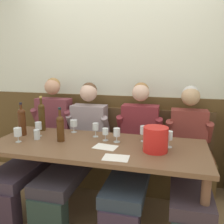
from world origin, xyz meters
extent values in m
cube|color=silver|center=(0.00, 1.09, 1.40)|extent=(6.80, 0.08, 2.80)
cube|color=brown|center=(0.00, 1.04, 0.55)|extent=(6.80, 0.03, 1.09)
cube|color=brown|center=(0.00, 0.81, 0.22)|extent=(2.33, 0.42, 0.44)
cube|color=brown|center=(0.00, 0.81, 0.47)|extent=(2.28, 0.39, 0.05)
cube|color=brown|center=(0.00, 1.00, 0.71)|extent=(2.33, 0.04, 0.45)
cube|color=brown|center=(0.00, 0.14, 0.73)|extent=(2.03, 0.81, 0.04)
cylinder|color=brown|center=(0.94, -0.20, 0.36)|extent=(0.07, 0.07, 0.71)
cylinder|color=brown|center=(-0.94, 0.48, 0.36)|extent=(0.07, 0.07, 0.71)
cylinder|color=brown|center=(0.94, 0.48, 0.36)|extent=(0.07, 0.07, 0.71)
cube|color=#332432|center=(-0.79, -0.27, 0.19)|extent=(0.33, 0.14, 0.38)
cube|color=#342938|center=(-0.79, 0.23, 0.43)|extent=(0.37, 1.09, 0.11)
cube|color=brown|center=(-0.79, 0.81, 0.77)|extent=(0.44, 0.19, 0.57)
sphere|color=tan|center=(-0.79, 0.80, 1.21)|extent=(0.19, 0.19, 0.19)
sphere|color=#A47745|center=(-0.79, 0.83, 1.23)|extent=(0.18, 0.18, 0.18)
cylinder|color=brown|center=(-1.02, 0.77, 0.81)|extent=(0.08, 0.20, 0.27)
cylinder|color=brown|center=(-0.56, 0.77, 0.81)|extent=(0.08, 0.20, 0.27)
cube|color=#24342F|center=(-0.31, -0.27, 0.19)|extent=(0.32, 0.14, 0.38)
cube|color=#2D2831|center=(-0.31, 0.23, 0.43)|extent=(0.36, 1.08, 0.11)
cube|color=gray|center=(-0.31, 0.81, 0.74)|extent=(0.42, 0.21, 0.50)
sphere|color=beige|center=(-0.31, 0.80, 1.15)|extent=(0.21, 0.21, 0.21)
sphere|color=brown|center=(-0.31, 0.83, 1.17)|extent=(0.19, 0.19, 0.19)
cylinder|color=gray|center=(-0.54, 0.77, 0.76)|extent=(0.08, 0.20, 0.27)
cylinder|color=gray|center=(-0.09, 0.77, 0.76)|extent=(0.08, 0.20, 0.27)
cube|color=#28333F|center=(0.32, 0.23, 0.43)|extent=(0.35, 1.09, 0.11)
cube|color=maroon|center=(0.32, 0.81, 0.76)|extent=(0.42, 0.20, 0.53)
sphere|color=beige|center=(0.32, 0.80, 1.17)|extent=(0.20, 0.20, 0.20)
sphere|color=#9F6F42|center=(0.32, 0.83, 1.19)|extent=(0.18, 0.18, 0.18)
cylinder|color=maroon|center=(0.09, 0.77, 0.78)|extent=(0.08, 0.20, 0.27)
cylinder|color=maroon|center=(0.54, 0.77, 0.78)|extent=(0.08, 0.20, 0.27)
cube|color=#372B33|center=(0.86, 0.23, 0.43)|extent=(0.33, 1.09, 0.11)
cube|color=maroon|center=(0.86, 0.81, 0.74)|extent=(0.39, 0.19, 0.51)
sphere|color=tan|center=(0.86, 0.80, 1.14)|extent=(0.20, 0.20, 0.20)
sphere|color=beige|center=(0.86, 0.83, 1.17)|extent=(0.18, 0.18, 0.18)
cylinder|color=maroon|center=(0.65, 0.77, 0.76)|extent=(0.08, 0.20, 0.27)
cylinder|color=maroon|center=(1.07, 0.77, 0.76)|extent=(0.08, 0.20, 0.27)
cylinder|color=red|center=(0.55, 0.10, 0.86)|extent=(0.21, 0.21, 0.22)
cylinder|color=#482810|center=(-0.37, 0.14, 0.85)|extent=(0.07, 0.07, 0.20)
sphere|color=#482810|center=(-0.37, 0.14, 0.97)|extent=(0.07, 0.07, 0.07)
cylinder|color=#482810|center=(-0.37, 0.14, 1.02)|extent=(0.03, 0.03, 0.09)
cylinder|color=black|center=(-0.37, 0.14, 1.08)|extent=(0.03, 0.03, 0.02)
cylinder|color=#47220F|center=(-0.85, 0.22, 0.87)|extent=(0.08, 0.08, 0.23)
sphere|color=#47220F|center=(-0.85, 0.22, 1.00)|extent=(0.08, 0.08, 0.08)
cylinder|color=#47220F|center=(-0.85, 0.22, 1.04)|extent=(0.03, 0.03, 0.07)
cylinder|color=black|center=(-0.85, 0.22, 1.09)|extent=(0.03, 0.03, 0.02)
cylinder|color=#402B0F|center=(-0.74, 0.44, 0.88)|extent=(0.07, 0.07, 0.26)
sphere|color=#402B0F|center=(-0.74, 0.44, 1.02)|extent=(0.07, 0.07, 0.07)
cylinder|color=#402B0F|center=(-0.74, 0.44, 1.07)|extent=(0.03, 0.03, 0.09)
cylinder|color=gold|center=(-0.74, 0.44, 1.13)|extent=(0.03, 0.03, 0.02)
cylinder|color=silver|center=(-0.37, 0.46, 0.75)|extent=(0.07, 0.07, 0.00)
cylinder|color=silver|center=(-0.37, 0.46, 0.79)|extent=(0.01, 0.01, 0.06)
cylinder|color=silver|center=(-0.37, 0.46, 0.86)|extent=(0.08, 0.08, 0.07)
cylinder|color=silver|center=(0.66, 0.23, 0.75)|extent=(0.07, 0.07, 0.00)
cylinder|color=silver|center=(0.66, 0.23, 0.79)|extent=(0.01, 0.01, 0.07)
cylinder|color=silver|center=(0.66, 0.23, 0.86)|extent=(0.06, 0.06, 0.08)
cylinder|color=#EBE382|center=(0.66, 0.23, 0.84)|extent=(0.06, 0.06, 0.03)
cylinder|color=silver|center=(0.17, 0.25, 0.75)|extent=(0.07, 0.07, 0.00)
cylinder|color=silver|center=(0.17, 0.25, 0.78)|extent=(0.01, 0.01, 0.06)
cylinder|color=silver|center=(0.17, 0.25, 0.85)|extent=(0.07, 0.07, 0.08)
cylinder|color=#EFDA7C|center=(0.17, 0.25, 0.83)|extent=(0.06, 0.06, 0.03)
cylinder|color=silver|center=(0.05, 0.27, 0.75)|extent=(0.06, 0.06, 0.00)
cylinder|color=silver|center=(0.05, 0.27, 0.78)|extent=(0.01, 0.01, 0.06)
cylinder|color=silver|center=(0.05, 0.27, 0.85)|extent=(0.06, 0.06, 0.06)
cylinder|color=#E3DB79|center=(0.05, 0.27, 0.83)|extent=(0.05, 0.05, 0.03)
cylinder|color=silver|center=(0.42, 0.34, 0.75)|extent=(0.06, 0.06, 0.00)
cylinder|color=silver|center=(0.42, 0.34, 0.79)|extent=(0.01, 0.01, 0.07)
cylinder|color=silver|center=(0.42, 0.34, 0.87)|extent=(0.08, 0.08, 0.08)
cylinder|color=#E7E184|center=(0.42, 0.34, 0.84)|extent=(0.07, 0.07, 0.02)
cylinder|color=silver|center=(-0.08, 0.36, 0.75)|extent=(0.06, 0.06, 0.00)
cylinder|color=silver|center=(-0.08, 0.36, 0.79)|extent=(0.01, 0.01, 0.07)
cylinder|color=silver|center=(-0.08, 0.36, 0.86)|extent=(0.06, 0.06, 0.07)
cylinder|color=#E9D986|center=(-0.08, 0.36, 0.84)|extent=(0.06, 0.06, 0.02)
cylinder|color=silver|center=(-0.76, 0.02, 0.75)|extent=(0.06, 0.06, 0.00)
cylinder|color=silver|center=(-0.76, 0.02, 0.78)|extent=(0.01, 0.01, 0.06)
cylinder|color=silver|center=(-0.76, 0.02, 0.85)|extent=(0.07, 0.07, 0.08)
cylinder|color=silver|center=(-0.67, 0.23, 0.75)|extent=(0.06, 0.06, 0.00)
cylinder|color=silver|center=(-0.67, 0.23, 0.79)|extent=(0.01, 0.01, 0.07)
cylinder|color=silver|center=(-0.67, 0.23, 0.86)|extent=(0.07, 0.07, 0.08)
cylinder|color=silver|center=(-0.63, 0.14, 0.80)|extent=(0.06, 0.06, 0.10)
cube|color=white|center=(0.25, -0.13, 0.75)|extent=(0.22, 0.16, 0.00)
cube|color=white|center=(0.10, 0.09, 0.75)|extent=(0.23, 0.18, 0.00)
camera|label=1|loc=(0.68, -1.92, 1.52)|focal=38.75mm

